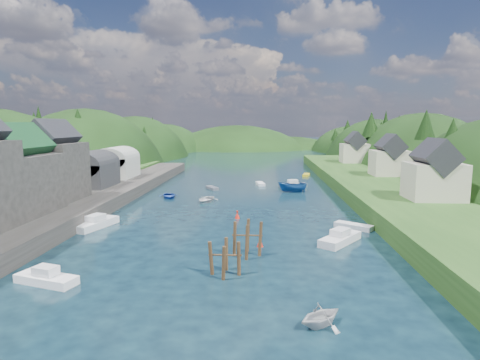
# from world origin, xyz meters

# --- Properties ---
(ground) EXTENTS (600.00, 600.00, 0.00)m
(ground) POSITION_xyz_m (0.00, 50.00, 0.00)
(ground) COLOR black
(ground) RESTS_ON ground
(hillside_left) EXTENTS (44.00, 245.56, 52.00)m
(hillside_left) POSITION_xyz_m (-45.00, 75.00, -8.03)
(hillside_left) COLOR black
(hillside_left) RESTS_ON ground
(hillside_right) EXTENTS (36.00, 245.56, 48.00)m
(hillside_right) POSITION_xyz_m (45.00, 75.00, -7.41)
(hillside_right) COLOR black
(hillside_right) RESTS_ON ground
(far_hills) EXTENTS (103.00, 68.00, 44.00)m
(far_hills) POSITION_xyz_m (1.22, 174.01, -10.80)
(far_hills) COLOR black
(far_hills) RESTS_ON ground
(hill_trees) EXTENTS (91.56, 147.96, 11.77)m
(hill_trees) POSITION_xyz_m (-0.59, 64.36, 11.07)
(hill_trees) COLOR black
(hill_trees) RESTS_ON ground
(quay_left) EXTENTS (12.00, 110.00, 2.00)m
(quay_left) POSITION_xyz_m (-24.00, 20.00, 1.00)
(quay_left) COLOR #2D2B28
(quay_left) RESTS_ON ground
(terrace_left_grass) EXTENTS (12.00, 110.00, 2.50)m
(terrace_left_grass) POSITION_xyz_m (-31.00, 20.00, 1.25)
(terrace_left_grass) COLOR #234719
(terrace_left_grass) RESTS_ON ground
(boat_sheds) EXTENTS (7.00, 21.00, 7.50)m
(boat_sheds) POSITION_xyz_m (-26.00, 39.00, 5.27)
(boat_sheds) COLOR #2D2D30
(boat_sheds) RESTS_ON quay_left
(terrace_right) EXTENTS (16.00, 120.00, 2.40)m
(terrace_right) POSITION_xyz_m (25.00, 40.00, 1.20)
(terrace_right) COLOR #234719
(terrace_right) RESTS_ON ground
(right_bank_cottages) EXTENTS (9.00, 59.24, 8.41)m
(right_bank_cottages) POSITION_xyz_m (28.00, 48.33, 5.84)
(right_bank_cottages) COLOR beige
(right_bank_cottages) RESTS_ON terrace_right
(piling_cluster_near) EXTENTS (2.82, 2.67, 3.50)m
(piling_cluster_near) POSITION_xyz_m (0.44, -1.40, 1.18)
(piling_cluster_near) COLOR #382314
(piling_cluster_near) RESTS_ON ground
(piling_cluster_far) EXTENTS (2.98, 2.80, 3.94)m
(piling_cluster_far) POSITION_xyz_m (2.12, 3.77, 1.40)
(piling_cluster_far) COLOR #382314
(piling_cluster_far) RESTS_ON ground
(channel_buoy_near) EXTENTS (0.70, 0.70, 1.10)m
(channel_buoy_near) POSITION_xyz_m (3.34, 6.62, 0.48)
(channel_buoy_near) COLOR red
(channel_buoy_near) RESTS_ON ground
(channel_buoy_far) EXTENTS (0.70, 0.70, 1.10)m
(channel_buoy_far) POSITION_xyz_m (0.15, 19.07, 0.48)
(channel_buoy_far) COLOR red
(channel_buoy_far) RESTS_ON ground
(moored_boats) EXTENTS (35.94, 83.36, 2.28)m
(moored_boats) POSITION_xyz_m (-2.73, 16.47, 0.62)
(moored_boats) COLOR #51535C
(moored_boats) RESTS_ON ground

